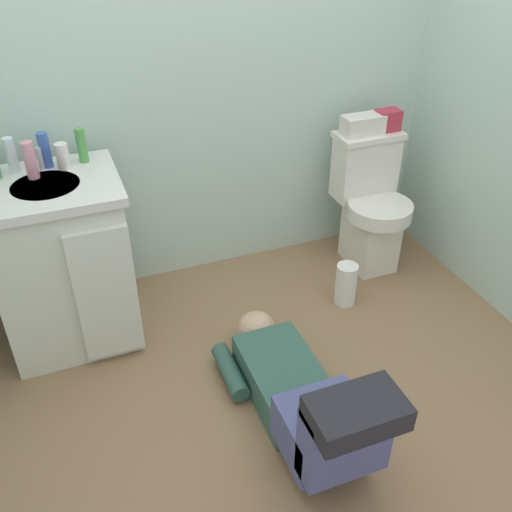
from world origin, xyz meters
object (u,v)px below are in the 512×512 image
(toiletry_bag, at_px, (388,120))
(faucet, at_px, (40,159))
(bottle_white, at_px, (63,156))
(paper_towel_roll, at_px, (346,284))
(person_plumber, at_px, (302,397))
(bottle_green, at_px, (82,145))
(tissue_box, at_px, (363,125))
(toilet, at_px, (370,204))
(vanity_cabinet, at_px, (64,263))
(bottle_blue, at_px, (45,150))
(bottle_pink, at_px, (30,160))
(bottle_clear, at_px, (11,155))

(toiletry_bag, bearing_deg, faucet, -179.76)
(bottle_white, xyz_separation_m, paper_towel_roll, (1.25, -0.38, -0.76))
(person_plumber, bearing_deg, faucet, 126.22)
(faucet, xyz_separation_m, toiletry_bag, (1.75, 0.01, -0.06))
(bottle_green, bearing_deg, person_plumber, -61.04)
(tissue_box, xyz_separation_m, toiletry_bag, (0.15, 0.00, 0.01))
(toilet, distance_m, vanity_cabinet, 1.64)
(toilet, distance_m, bottle_white, 1.63)
(bottle_blue, relative_size, paper_towel_roll, 0.67)
(bottle_white, bearing_deg, vanity_cabinet, -126.97)
(toilet, relative_size, faucet, 7.50)
(person_plumber, xyz_separation_m, bottle_green, (-0.60, 1.08, 0.72))
(vanity_cabinet, relative_size, paper_towel_roll, 3.53)
(bottle_pink, bearing_deg, tissue_box, 2.84)
(toilet, distance_m, paper_towel_roll, 0.51)
(toiletry_bag, bearing_deg, bottle_white, -178.82)
(bottle_pink, xyz_separation_m, paper_towel_roll, (1.38, -0.33, -0.78))
(person_plumber, relative_size, tissue_box, 4.84)
(bottle_blue, bearing_deg, toiletry_bag, -0.40)
(vanity_cabinet, xyz_separation_m, bottle_green, (0.18, 0.16, 0.48))
(faucet, relative_size, paper_towel_roll, 0.43)
(faucet, xyz_separation_m, bottle_white, (0.09, -0.03, 0.01))
(toilet, distance_m, faucet, 1.72)
(vanity_cabinet, distance_m, paper_towel_roll, 1.40)
(tissue_box, height_order, bottle_white, bottle_white)
(toilet, height_order, bottle_white, bottle_white)
(bottle_clear, bearing_deg, toiletry_bag, -0.31)
(toilet, xyz_separation_m, bottle_blue, (-1.61, 0.10, 0.53))
(bottle_green, distance_m, paper_towel_roll, 1.46)
(faucet, xyz_separation_m, bottle_clear, (-0.11, 0.02, 0.03))
(bottle_pink, bearing_deg, vanity_cabinet, -60.51)
(toilet, relative_size, vanity_cabinet, 0.91)
(faucet, bearing_deg, bottle_white, -15.87)
(vanity_cabinet, bearing_deg, person_plumber, -49.79)
(tissue_box, bearing_deg, toiletry_bag, 0.00)
(toilet, bearing_deg, tissue_box, 116.43)
(bottle_clear, xyz_separation_m, paper_towel_roll, (1.45, -0.42, -0.78))
(vanity_cabinet, distance_m, person_plumber, 1.22)
(vanity_cabinet, xyz_separation_m, bottle_white, (0.09, 0.12, 0.46))
(toilet, bearing_deg, faucet, 177.10)
(toiletry_bag, relative_size, bottle_green, 0.81)
(vanity_cabinet, xyz_separation_m, faucet, (-0.00, 0.15, 0.45))
(toilet, distance_m, bottle_green, 1.56)
(person_plumber, bearing_deg, toiletry_bag, 47.88)
(toilet, relative_size, toiletry_bag, 6.05)
(vanity_cabinet, relative_size, person_plumber, 0.77)
(bottle_clear, bearing_deg, vanity_cabinet, -55.15)
(vanity_cabinet, xyz_separation_m, tissue_box, (1.59, 0.15, 0.38))
(vanity_cabinet, height_order, person_plumber, vanity_cabinet)
(toilet, bearing_deg, bottle_blue, 176.36)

